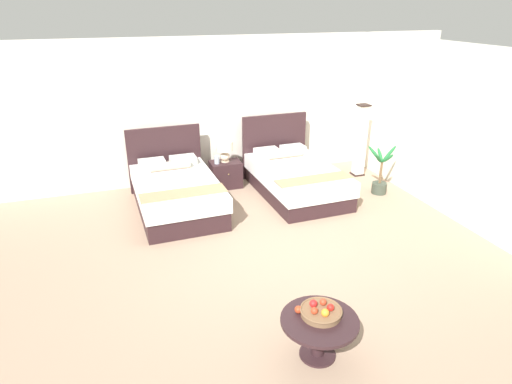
{
  "coord_description": "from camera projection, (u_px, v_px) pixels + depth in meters",
  "views": [
    {
      "loc": [
        -2.08,
        -5.23,
        3.29
      ],
      "look_at": [
        -0.11,
        0.52,
        0.7
      ],
      "focal_mm": 31.31,
      "sensor_mm": 36.0,
      "label": 1
    }
  ],
  "objects": [
    {
      "name": "bed_near_window",
      "position": [
        176.0,
        192.0,
        7.57
      ],
      "size": [
        1.38,
        2.15,
        1.21
      ],
      "color": "#2F1C20",
      "rests_on": "ground"
    },
    {
      "name": "vase",
      "position": [
        217.0,
        160.0,
        8.32
      ],
      "size": [
        0.1,
        0.1,
        0.15
      ],
      "color": "#ADBCCE",
      "rests_on": "nightstand"
    },
    {
      "name": "table_lamp",
      "position": [
        225.0,
        149.0,
        8.36
      ],
      "size": [
        0.31,
        0.31,
        0.4
      ],
      "color": "beige",
      "rests_on": "nightstand"
    },
    {
      "name": "bed_near_corner",
      "position": [
        295.0,
        177.0,
        8.24
      ],
      "size": [
        1.38,
        2.23,
        1.26
      ],
      "color": "#2F1C20",
      "rests_on": "ground"
    },
    {
      "name": "loose_apple",
      "position": [
        298.0,
        310.0,
        4.41
      ],
      "size": [
        0.08,
        0.08,
        0.08
      ],
      "color": "#B43C1F",
      "rests_on": "coffee_table"
    },
    {
      "name": "nightstand",
      "position": [
        226.0,
        174.0,
        8.54
      ],
      "size": [
        0.57,
        0.43,
        0.5
      ],
      "color": "#2F1C20",
      "rests_on": "ground"
    },
    {
      "name": "potted_palm",
      "position": [
        380.0,
        178.0,
        8.23
      ],
      "size": [
        0.55,
        0.5,
        0.93
      ],
      "color": "#394135",
      "rests_on": "ground"
    },
    {
      "name": "ground_plane",
      "position": [
        274.0,
        249.0,
        6.46
      ],
      "size": [
        9.94,
        9.84,
        0.02
      ],
      "primitive_type": "cube",
      "color": "#9D8069"
    },
    {
      "name": "fruit_bowl",
      "position": [
        321.0,
        311.0,
        4.38
      ],
      "size": [
        0.42,
        0.42,
        0.14
      ],
      "color": "brown",
      "rests_on": "coffee_table"
    },
    {
      "name": "floor_lamp_corner",
      "position": [
        360.0,
        141.0,
        8.95
      ],
      "size": [
        0.23,
        0.23,
        1.46
      ],
      "color": "black",
      "rests_on": "ground"
    },
    {
      "name": "coffee_table",
      "position": [
        319.0,
        328.0,
        4.38
      ],
      "size": [
        0.77,
        0.77,
        0.45
      ],
      "color": "#2F1C20",
      "rests_on": "ground"
    },
    {
      "name": "wall_side_right",
      "position": [
        449.0,
        131.0,
        7.22
      ],
      "size": [
        0.12,
        5.44,
        2.73
      ],
      "primitive_type": "cube",
      "color": "silver",
      "rests_on": "ground"
    },
    {
      "name": "wall_back",
      "position": [
        217.0,
        110.0,
        8.64
      ],
      "size": [
        9.94,
        0.12,
        2.73
      ],
      "primitive_type": "cube",
      "color": "silver",
      "rests_on": "ground"
    }
  ]
}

